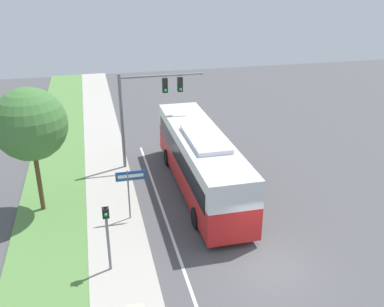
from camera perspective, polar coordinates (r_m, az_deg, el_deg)
name	(u,v)px	position (r m, az deg, el deg)	size (l,w,h in m)	color
ground_plane	(268,268)	(19.56, 10.08, -14.80)	(80.00, 80.00, 0.00)	#4C4C4F
sidewalk	(125,290)	(18.31, -8.93, -17.56)	(2.80, 80.00, 0.12)	#ADA89E
grass_verge	(42,304)	(18.49, -19.37, -18.39)	(3.60, 80.00, 0.10)	#568442
lane_divider_near	(188,281)	(18.62, -0.60, -16.64)	(0.14, 30.00, 0.01)	silver
bus	(200,158)	(24.53, 1.13, -0.62)	(2.77, 12.49, 3.70)	red
signal_gantry	(146,102)	(26.95, -6.10, 6.91)	(5.32, 0.41, 6.23)	slate
pedestrian_signal	(107,229)	(18.20, -11.25, -9.87)	(0.28, 0.34, 3.14)	slate
street_sign	(130,185)	(21.71, -8.29, -4.12)	(1.50, 0.08, 2.83)	slate
roadside_tree	(30,125)	(22.67, -20.77, 3.63)	(3.67, 3.67, 6.65)	brown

